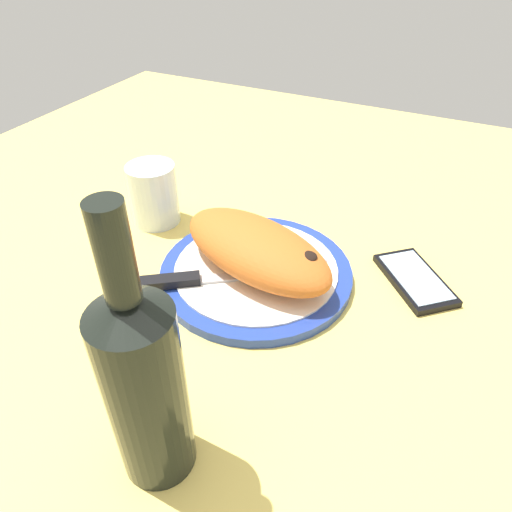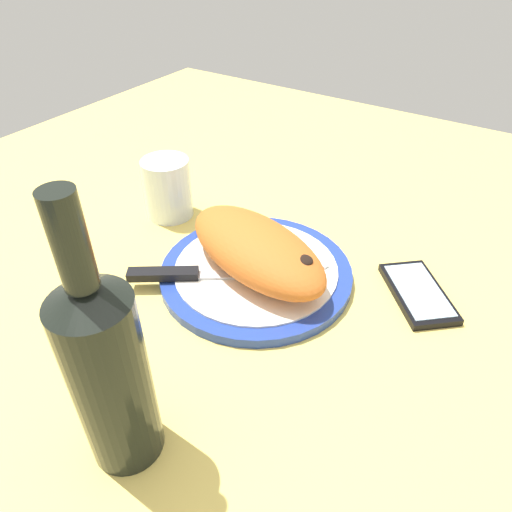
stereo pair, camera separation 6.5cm
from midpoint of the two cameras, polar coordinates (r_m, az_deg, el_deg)
The scene contains 8 objects.
ground_plane at distance 68.34cm, azimuth -2.73°, elevation -3.60°, with size 150.00×150.00×3.00cm, color #EACC60.
plate at distance 66.83cm, azimuth -2.78°, elevation -2.09°, with size 27.22×27.22×1.74cm.
calzone at distance 64.20cm, azimuth -2.54°, elevation 0.74°, with size 26.86×18.47×6.47cm.
fork at distance 71.60cm, azimuth -0.47°, elevation 2.15°, with size 15.62×5.19×0.40cm.
knife at distance 64.52cm, azimuth -11.20°, elevation -2.98°, with size 20.05×14.67×1.20cm.
smartphone at distance 68.67cm, azimuth 16.22°, elevation -2.86°, with size 13.27×13.79×1.16cm.
water_glass at distance 79.47cm, azimuth -14.58°, elevation 6.77°, with size 7.75×7.75×10.03cm.
wine_bottle at distance 42.17cm, azimuth -17.89°, elevation -14.84°, with size 6.91×6.91×28.76cm.
Camera 1 is at (-22.57, 46.47, 43.35)cm, focal length 32.93 mm.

